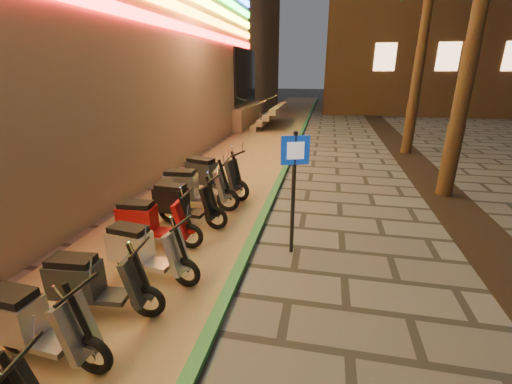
% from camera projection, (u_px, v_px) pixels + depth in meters
% --- Properties ---
extents(parking_strip, '(3.40, 60.00, 0.01)m').
position_uv_depth(parking_strip, '(246.00, 157.00, 13.19)').
color(parking_strip, '#8C7251').
rests_on(parking_strip, ground).
extents(green_curb, '(0.18, 60.00, 0.10)m').
position_uv_depth(green_curb, '(290.00, 158.00, 12.85)').
color(green_curb, '#2A723A').
rests_on(green_curb, ground).
extents(planting_strip, '(1.20, 40.00, 0.02)m').
position_uv_depth(planting_strip, '(471.00, 226.00, 7.40)').
color(planting_strip, black).
rests_on(planting_strip, ground).
extents(pedestrian_sign, '(0.47, 0.20, 2.24)m').
position_uv_depth(pedestrian_sign, '(294.00, 177.00, 5.88)').
color(pedestrian_sign, black).
rests_on(pedestrian_sign, ground).
extents(scooter_5, '(1.64, 0.57, 1.16)m').
position_uv_depth(scooter_5, '(31.00, 323.00, 3.85)').
color(scooter_5, black).
rests_on(scooter_5, ground).
extents(scooter_6, '(1.60, 0.58, 1.12)m').
position_uv_depth(scooter_6, '(92.00, 283.00, 4.62)').
color(scooter_6, black).
rests_on(scooter_6, ground).
extents(scooter_7, '(1.61, 0.65, 1.13)m').
position_uv_depth(scooter_7, '(143.00, 250.00, 5.44)').
color(scooter_7, black).
rests_on(scooter_7, ground).
extents(scooter_8, '(1.63, 0.57, 1.15)m').
position_uv_depth(scooter_8, '(150.00, 222.00, 6.44)').
color(scooter_8, black).
rests_on(scooter_8, ground).
extents(scooter_9, '(1.66, 0.62, 1.17)m').
position_uv_depth(scooter_9, '(182.00, 203.00, 7.32)').
color(scooter_9, black).
rests_on(scooter_9, ground).
extents(scooter_10, '(1.82, 0.64, 1.28)m').
position_uv_depth(scooter_10, '(192.00, 188.00, 8.10)').
color(scooter_10, black).
rests_on(scooter_10, ground).
extents(scooter_11, '(1.84, 0.94, 1.30)m').
position_uv_depth(scooter_11, '(210.00, 175.00, 9.02)').
color(scooter_11, black).
rests_on(scooter_11, ground).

